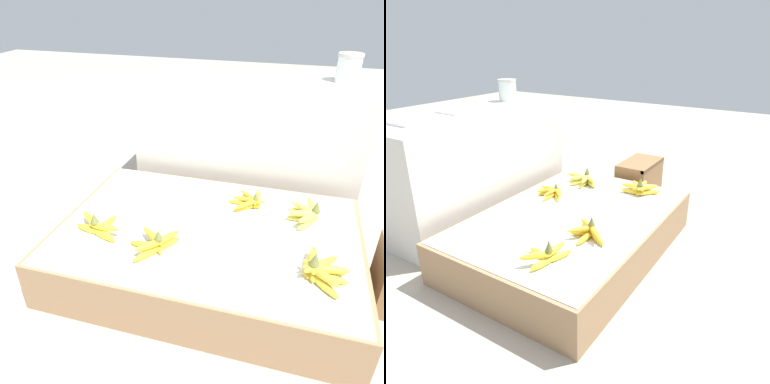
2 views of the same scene
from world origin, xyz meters
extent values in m
plane|color=#A89E8E|center=(0.00, 0.00, 0.00)|extent=(10.00, 10.00, 0.00)
cube|color=#997551|center=(0.00, 0.00, 0.11)|extent=(1.29, 0.88, 0.22)
cube|color=silver|center=(0.00, 0.00, 0.22)|extent=(1.25, 0.85, 0.00)
cube|color=beige|center=(0.05, 0.77, 0.34)|extent=(1.23, 0.50, 0.68)
cube|color=olive|center=(0.89, 0.00, 0.14)|extent=(0.38, 0.22, 0.28)
cube|color=brown|center=(0.89, -0.10, 0.27)|extent=(0.38, 0.02, 0.02)
ellipsoid|color=yellow|center=(-0.40, -0.19, 0.24)|extent=(0.14, 0.08, 0.03)
ellipsoid|color=yellow|center=(-0.43, -0.11, 0.24)|extent=(0.06, 0.14, 0.03)
ellipsoid|color=yellow|center=(-0.48, -0.17, 0.24)|extent=(0.14, 0.06, 0.03)
ellipsoid|color=yellow|center=(-0.40, -0.18, 0.27)|extent=(0.14, 0.03, 0.03)
ellipsoid|color=yellow|center=(-0.49, -0.14, 0.27)|extent=(0.13, 0.11, 0.03)
cone|color=olive|center=(-0.44, -0.17, 0.31)|extent=(0.04, 0.04, 0.05)
ellipsoid|color=gold|center=(-0.13, -0.18, 0.24)|extent=(0.10, 0.13, 0.03)
ellipsoid|color=gold|center=(-0.16, -0.18, 0.24)|extent=(0.10, 0.14, 0.03)
ellipsoid|color=gold|center=(-0.20, -0.20, 0.24)|extent=(0.14, 0.03, 0.03)
ellipsoid|color=gold|center=(-0.18, -0.25, 0.24)|extent=(0.10, 0.13, 0.03)
ellipsoid|color=gold|center=(-0.13, -0.18, 0.27)|extent=(0.10, 0.14, 0.03)
ellipsoid|color=gold|center=(-0.19, -0.18, 0.27)|extent=(0.13, 0.11, 0.03)
ellipsoid|color=gold|center=(-0.17, -0.23, 0.27)|extent=(0.12, 0.12, 0.03)
cone|color=olive|center=(-0.15, -0.21, 0.31)|extent=(0.03, 0.03, 0.05)
ellipsoid|color=gold|center=(0.47, -0.23, 0.24)|extent=(0.13, 0.14, 0.03)
ellipsoid|color=gold|center=(0.48, -0.20, 0.24)|extent=(0.17, 0.04, 0.03)
ellipsoid|color=gold|center=(0.48, -0.18, 0.24)|extent=(0.16, 0.09, 0.03)
ellipsoid|color=gold|center=(0.46, -0.16, 0.24)|extent=(0.12, 0.15, 0.03)
ellipsoid|color=gold|center=(0.43, -0.16, 0.24)|extent=(0.05, 0.17, 0.03)
ellipsoid|color=gold|center=(0.46, -0.22, 0.27)|extent=(0.14, 0.14, 0.03)
ellipsoid|color=gold|center=(0.48, -0.19, 0.27)|extent=(0.17, 0.05, 0.03)
ellipsoid|color=gold|center=(0.46, -0.17, 0.27)|extent=(0.14, 0.14, 0.03)
ellipsoid|color=gold|center=(0.44, -0.15, 0.27)|extent=(0.03, 0.16, 0.03)
cone|color=olive|center=(0.44, -0.20, 0.31)|extent=(0.04, 0.04, 0.05)
ellipsoid|color=gold|center=(0.18, 0.28, 0.24)|extent=(0.03, 0.16, 0.02)
ellipsoid|color=gold|center=(0.15, 0.26, 0.24)|extent=(0.11, 0.14, 0.02)
ellipsoid|color=gold|center=(0.12, 0.23, 0.24)|extent=(0.16, 0.02, 0.02)
ellipsoid|color=gold|center=(0.14, 0.20, 0.24)|extent=(0.13, 0.12, 0.02)
ellipsoid|color=gold|center=(0.17, 0.27, 0.26)|extent=(0.02, 0.16, 0.02)
ellipsoid|color=gold|center=(0.14, 0.26, 0.26)|extent=(0.13, 0.13, 0.02)
ellipsoid|color=gold|center=(0.14, 0.23, 0.26)|extent=(0.16, 0.03, 0.02)
ellipsoid|color=gold|center=(0.14, 0.20, 0.26)|extent=(0.12, 0.13, 0.02)
cone|color=olive|center=(0.17, 0.23, 0.29)|extent=(0.03, 0.03, 0.04)
ellipsoid|color=#DBCC4C|center=(0.44, 0.23, 0.24)|extent=(0.05, 0.14, 0.03)
ellipsoid|color=#DBCC4C|center=(0.40, 0.20, 0.24)|extent=(0.14, 0.10, 0.03)
ellipsoid|color=#DBCC4C|center=(0.39, 0.17, 0.24)|extent=(0.14, 0.05, 0.03)
ellipsoid|color=#DBCC4C|center=(0.41, 0.13, 0.24)|extent=(0.10, 0.13, 0.03)
ellipsoid|color=#DBCC4C|center=(0.43, 0.24, 0.27)|extent=(0.06, 0.14, 0.03)
ellipsoid|color=#DBCC4C|center=(0.39, 0.20, 0.27)|extent=(0.13, 0.10, 0.03)
ellipsoid|color=#DBCC4C|center=(0.39, 0.16, 0.27)|extent=(0.14, 0.07, 0.03)
ellipsoid|color=#DBCC4C|center=(0.42, 0.14, 0.27)|extent=(0.11, 0.13, 0.03)
cone|color=olive|center=(0.44, 0.17, 0.31)|extent=(0.04, 0.04, 0.05)
cylinder|color=silver|center=(0.53, 0.90, 0.75)|extent=(0.12, 0.12, 0.14)
cylinder|color=#B7B2A8|center=(0.53, 0.90, 0.82)|extent=(0.13, 0.13, 0.02)
cube|color=white|center=(0.07, 0.86, 0.69)|extent=(0.25, 0.17, 0.02)
cube|color=white|center=(-0.31, 0.82, 0.69)|extent=(0.21, 0.18, 0.02)
camera|label=1|loc=(0.30, -1.30, 1.17)|focal=35.00mm
camera|label=2|loc=(-1.51, -0.99, 1.10)|focal=35.00mm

